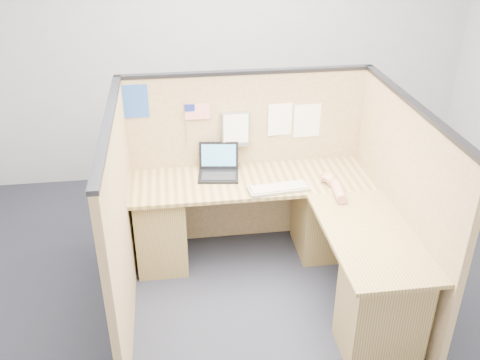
{
  "coord_description": "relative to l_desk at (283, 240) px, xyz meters",
  "views": [
    {
      "loc": [
        -0.61,
        -3.04,
        2.76
      ],
      "look_at": [
        -0.12,
        0.5,
        0.83
      ],
      "focal_mm": 40.0,
      "sensor_mm": 36.0,
      "label": 1
    }
  ],
  "objects": [
    {
      "name": "file_holder",
      "position": [
        -0.28,
        0.66,
        0.66
      ],
      "size": [
        0.23,
        0.05,
        0.29
      ],
      "color": "slate",
      "rests_on": "cubicle_partitions"
    },
    {
      "name": "l_desk",
      "position": [
        0.0,
        0.0,
        0.0
      ],
      "size": [
        1.95,
        1.75,
        0.73
      ],
      "color": "brown",
      "rests_on": "floor"
    },
    {
      "name": "american_flag",
      "position": [
        -0.61,
        0.67,
        0.82
      ],
      "size": [
        0.21,
        0.01,
        0.35
      ],
      "color": "olive",
      "rests_on": "cubicle_partitions"
    },
    {
      "name": "floor",
      "position": [
        -0.18,
        -0.29,
        -0.39
      ],
      "size": [
        5.0,
        5.0,
        0.0
      ],
      "primitive_type": "plane",
      "color": "#20222D",
      "rests_on": "ground"
    },
    {
      "name": "laptop",
      "position": [
        -0.45,
        0.53,
        0.39
      ],
      "size": [
        0.35,
        0.35,
        0.23
      ],
      "rotation": [
        0.0,
        0.0,
        -0.13
      ],
      "color": "black",
      "rests_on": "l_desk"
    },
    {
      "name": "cubicle_partitions",
      "position": [
        -0.18,
        0.14,
        0.38
      ],
      "size": [
        2.06,
        1.83,
        1.53
      ],
      "color": "olive",
      "rests_on": "floor"
    },
    {
      "name": "keyboard",
      "position": [
        -0.01,
        0.19,
        0.35
      ],
      "size": [
        0.49,
        0.21,
        0.03
      ],
      "rotation": [
        0.0,
        0.0,
        0.11
      ],
      "color": "gray",
      "rests_on": "l_desk"
    },
    {
      "name": "hand_forearm",
      "position": [
        0.42,
        0.11,
        0.38
      ],
      "size": [
        0.12,
        0.41,
        0.09
      ],
      "color": "tan",
      "rests_on": "l_desk"
    },
    {
      "name": "blue_poster",
      "position": [
        -1.06,
        0.68,
        0.93
      ],
      "size": [
        0.2,
        0.01,
        0.27
      ],
      "primitive_type": "cube",
      "rotation": [
        0.0,
        0.0,
        0.01
      ],
      "color": "#224CA0",
      "rests_on": "cubicle_partitions"
    },
    {
      "name": "paper_right",
      "position": [
        0.32,
        0.68,
        0.7
      ],
      "size": [
        0.22,
        0.01,
        0.29
      ],
      "primitive_type": "cube",
      "rotation": [
        0.0,
        0.0,
        0.04
      ],
      "color": "white",
      "rests_on": "cubicle_partitions"
    },
    {
      "name": "paper_left",
      "position": [
        0.1,
        0.68,
        0.72
      ],
      "size": [
        0.21,
        0.02,
        0.27
      ],
      "primitive_type": "cube",
      "rotation": [
        0.0,
        0.0,
        0.09
      ],
      "color": "white",
      "rests_on": "cubicle_partitions"
    },
    {
      "name": "wall_back",
      "position": [
        -0.18,
        1.96,
        1.01
      ],
      "size": [
        5.0,
        0.0,
        5.0
      ],
      "primitive_type": "plane",
      "rotation": [
        1.57,
        0.0,
        0.0
      ],
      "color": "#A4A7A9",
      "rests_on": "floor"
    },
    {
      "name": "mouse",
      "position": [
        0.41,
        0.26,
        0.36
      ],
      "size": [
        0.13,
        0.1,
        0.05
      ],
      "primitive_type": "ellipsoid",
      "rotation": [
        0.0,
        0.0,
        -0.33
      ],
      "color": "#B6B7BB",
      "rests_on": "l_desk"
    }
  ]
}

